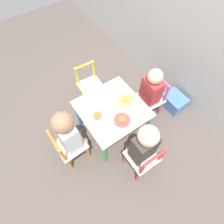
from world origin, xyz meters
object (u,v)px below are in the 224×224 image
object	(u,v)px
chair_yellow	(90,86)
chair_orange	(69,146)
chair_pink	(151,98)
storage_bin	(174,102)
child_back	(150,91)
kids_table	(112,112)
chair_red	(143,159)
plate_back	(126,100)
plate_front	(98,116)
child_front	(70,133)
plate_right	(122,120)
child_right	(142,145)

from	to	relation	value
chair_yellow	chair_orange	bearing A→B (deg)	-131.75
chair_pink	storage_bin	xyz separation A→B (m)	(0.12, 0.31, -0.17)
child_back	kids_table	bearing A→B (deg)	-90.00
chair_red	storage_bin	distance (m)	0.91
chair_yellow	plate_back	xyz separation A→B (m)	(0.51, 0.12, 0.20)
chair_orange	plate_front	distance (m)	0.41
chair_pink	chair_orange	xyz separation A→B (m)	(-0.02, -1.02, 0.00)
chair_red	child_front	bearing A→B (deg)	-47.21
chair_pink	chair_orange	distance (m)	1.02
chair_orange	chair_yellow	xyz separation A→B (m)	(-0.53, 0.55, 0.00)
chair_red	plate_front	world-z (taller)	chair_red
kids_table	child_front	size ratio (longest dim) A/B	0.77
chair_yellow	plate_right	world-z (taller)	chair_yellow
plate_front	plate_back	bearing A→B (deg)	90.00
plate_back	storage_bin	bearing A→B (deg)	76.48
kids_table	child_back	size ratio (longest dim) A/B	0.85
child_front	plate_right	bearing A→B (deg)	-109.70
chair_yellow	plate_front	xyz separation A→B (m)	(0.51, -0.20, 0.20)
child_back	plate_front	bearing A→B (deg)	-88.84
plate_right	plate_front	world-z (taller)	same
plate_back	plate_front	world-z (taller)	same
storage_bin	child_front	bearing A→B (deg)	-96.33
kids_table	chair_orange	size ratio (longest dim) A/B	1.15
chair_yellow	child_front	xyz separation A→B (m)	(0.53, -0.49, 0.22)
child_right	storage_bin	size ratio (longest dim) A/B	2.88
chair_pink	child_back	bearing A→B (deg)	-90.00
storage_bin	plate_right	bearing A→B (deg)	-89.82
chair_yellow	plate_back	distance (m)	0.56
plate_back	chair_yellow	bearing A→B (deg)	-166.65
child_front	child_back	bearing A→B (deg)	-93.27
kids_table	chair_pink	distance (m)	0.53
chair_yellow	child_back	world-z (taller)	child_back
chair_orange	chair_yellow	world-z (taller)	same
chair_yellow	plate_right	bearing A→B (deg)	-88.96
chair_pink	child_back	world-z (taller)	child_back
chair_pink	chair_orange	size ratio (longest dim) A/B	1.00
kids_table	child_right	bearing A→B (deg)	-0.81
chair_red	storage_bin	size ratio (longest dim) A/B	1.96
child_front	plate_right	distance (m)	0.48
chair_orange	plate_right	distance (m)	0.57
chair_pink	child_back	size ratio (longest dim) A/B	0.74
kids_table	chair_pink	bearing A→B (deg)	85.57
plate_right	storage_bin	xyz separation A→B (m)	(-0.00, 0.82, -0.37)
chair_red	plate_front	bearing A→B (deg)	-72.55
chair_red	plate_right	bearing A→B (deg)	-90.37
plate_right	chair_pink	bearing A→B (deg)	103.30
chair_orange	plate_right	world-z (taller)	chair_orange
child_back	plate_right	bearing A→B (deg)	-69.92
chair_red	child_right	xyz separation A→B (m)	(-0.06, 0.00, 0.20)
child_back	plate_back	size ratio (longest dim) A/B	4.37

